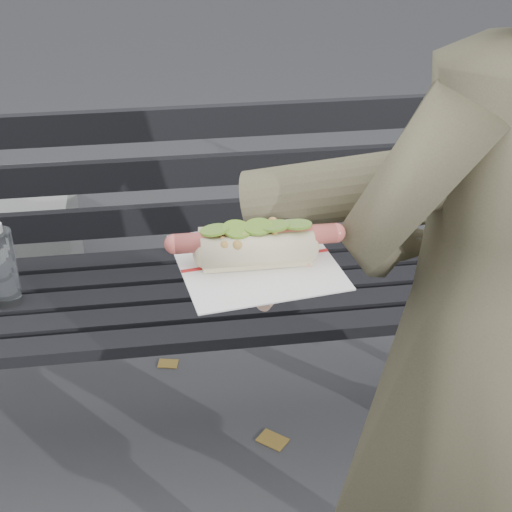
# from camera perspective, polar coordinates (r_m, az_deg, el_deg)

# --- Properties ---
(park_bench) EXTENTS (1.50, 0.44, 0.88)m
(park_bench) POSITION_cam_1_polar(r_m,az_deg,el_deg) (1.96, -4.62, -0.23)
(park_bench) COLOR black
(park_bench) RESTS_ON ground
(person) EXTENTS (0.68, 0.57, 1.57)m
(person) POSITION_cam_1_polar(r_m,az_deg,el_deg) (1.29, 15.90, -5.41)
(person) COLOR brown
(person) RESTS_ON ground
(held_hotdog) EXTENTS (0.61, 0.32, 0.20)m
(held_hotdog) POSITION_cam_1_polar(r_m,az_deg,el_deg) (1.06, 9.38, 4.20)
(held_hotdog) COLOR brown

